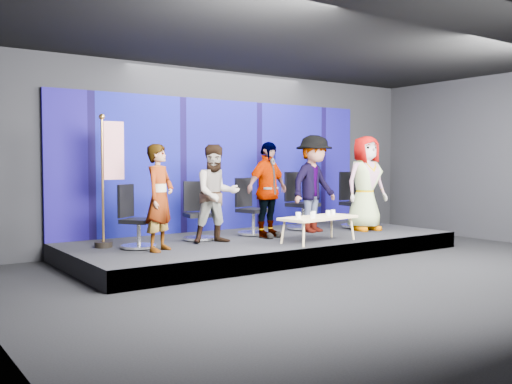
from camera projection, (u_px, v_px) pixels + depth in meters
ground at (364, 276)px, 8.31m from camera, size 10.00×10.00×0.00m
room_walls at (366, 109)px, 8.19m from camera, size 10.02×8.02×3.51m
riser at (264, 245)px, 10.35m from camera, size 7.00×3.00×0.30m
backdrop at (222, 165)px, 11.46m from camera, size 7.00×0.08×2.60m
chair_a at (136, 227)px, 8.97m from camera, size 0.79×0.79×1.01m
panelist_a at (160, 198)px, 8.68m from camera, size 0.71×0.67×1.64m
chair_b at (198, 221)px, 9.95m from camera, size 0.68×0.68×1.02m
panelist_b at (216, 194)px, 9.56m from camera, size 0.91×0.77×1.66m
chair_c at (251, 216)px, 10.65m from camera, size 0.73×0.73×1.07m
panelist_c at (267, 190)px, 10.22m from camera, size 1.08×0.65×1.73m
chair_d at (300, 210)px, 11.53m from camera, size 0.78×0.78×1.16m
panelist_d at (314, 184)px, 11.05m from camera, size 1.34×0.95×1.88m
chair_e at (355, 209)px, 11.85m from camera, size 0.71×0.71×1.16m
panelist_e at (366, 183)px, 11.33m from camera, size 0.97×0.68×1.88m
coffee_table at (318, 219)px, 9.70m from camera, size 1.48×0.77×0.44m
mug_a at (298, 215)px, 9.40m from camera, size 0.08×0.08×0.10m
mug_b at (313, 215)px, 9.42m from camera, size 0.08×0.08×0.10m
mug_c at (314, 214)px, 9.78m from camera, size 0.07×0.07×0.08m
mug_d at (328, 213)px, 9.83m from camera, size 0.08×0.08×0.09m
mug_e at (333, 212)px, 10.01m from camera, size 0.07×0.07×0.09m
flag_stand at (109, 177)px, 9.09m from camera, size 0.49×0.28×2.12m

